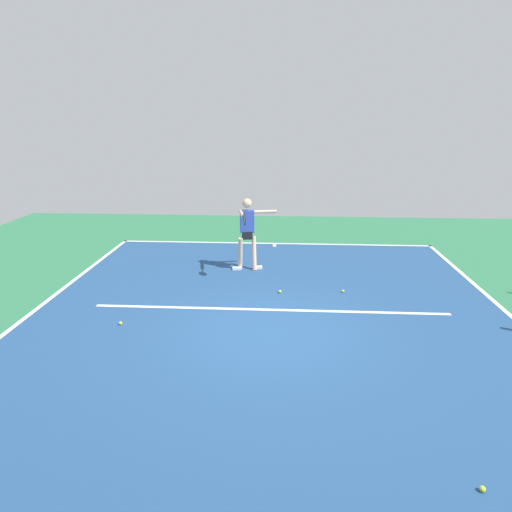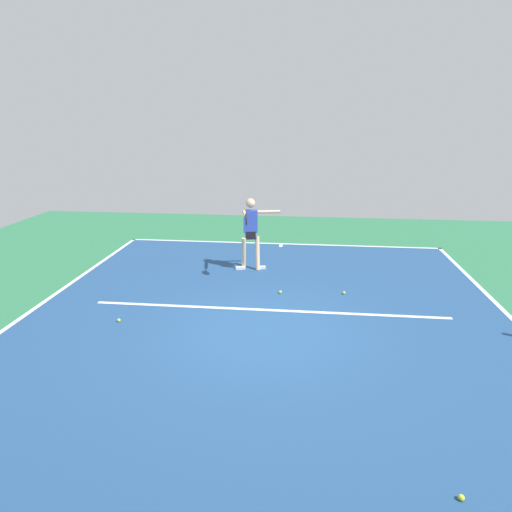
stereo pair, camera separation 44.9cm
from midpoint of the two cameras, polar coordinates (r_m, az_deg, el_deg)
The scene contains 11 objects.
ground_plane at distance 8.24m, azimuth -0.00°, elevation -9.63°, with size 20.20×20.20×0.00m, color #2D754C.
court_surface at distance 8.24m, azimuth -0.00°, elevation -9.61°, with size 9.65×12.06×0.00m, color navy.
court_line_baseline_near at distance 13.84m, azimuth 1.49°, elevation 1.63°, with size 9.65×0.10×0.01m, color white.
court_line_sideline_right at distance 9.74m, azimuth -29.58°, elevation -7.61°, with size 0.10×12.06×0.01m, color white.
court_line_service at distance 9.08m, azimuth 0.36°, elevation -6.95°, with size 7.24×0.10×0.01m, color white.
court_line_centre_mark at distance 13.64m, azimuth 1.46°, elevation 1.40°, with size 0.10×0.30×0.01m, color white.
tennis_player at distance 11.13m, azimuth -2.25°, elevation 3.50°, with size 1.13×1.28×1.86m.
tennis_ball_by_sideline at distance 5.63m, azimuth 24.94°, elevation -25.63°, with size 0.07×0.07×0.07m, color #CCE033.
tennis_ball_near_player at distance 10.09m, azimuth 9.90°, elevation -4.50°, with size 0.07×0.07×0.07m, color #CCE033.
tennis_ball_centre_court at distance 8.90m, azimuth -18.47°, elevation -8.23°, with size 0.07×0.07×0.07m, color yellow.
tennis_ball_near_service_line at distance 9.92m, azimuth 1.82°, elevation -4.62°, with size 0.07×0.07×0.07m, color #CCE033.
Camera 1 is at (-0.22, 7.36, 3.72)m, focal length 31.02 mm.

